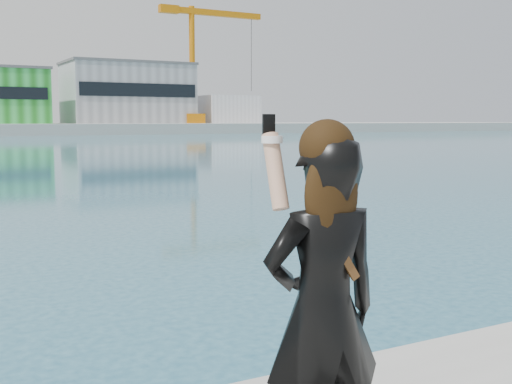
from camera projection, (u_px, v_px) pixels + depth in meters
warehouse_grey_right at (128, 93)px, 133.27m from camera, size 25.50×15.35×12.50m
ancillary_shed at (227, 110)px, 142.46m from camera, size 12.00×10.00×6.00m
dock_crane at (197, 60)px, 133.64m from camera, size 23.00×4.00×24.00m
flagpole_right at (46, 99)px, 118.81m from camera, size 1.28×0.16×8.00m
woman at (323, 302)px, 3.22m from camera, size 0.69×0.49×1.90m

